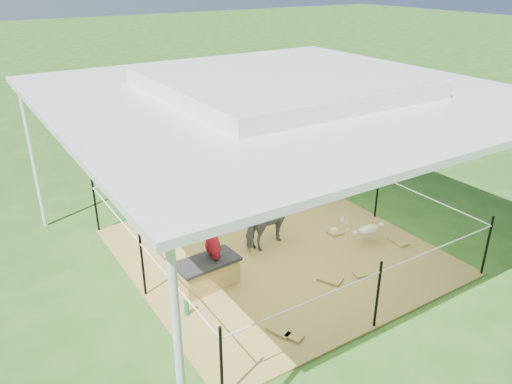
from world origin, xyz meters
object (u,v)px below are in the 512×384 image
woman (212,230)px  pony (272,222)px  green_bottle (187,307)px  trash_barrel (250,111)px  foal (369,228)px  picnic_table_near (174,103)px  picnic_table_far (241,91)px  straw_bale (207,274)px  distant_person (178,106)px

woman → pony: woman is taller
green_bottle → trash_barrel: (5.43, 7.08, 0.28)m
woman → foal: bearing=79.0°
green_bottle → trash_barrel: 8.92m
green_bottle → picnic_table_near: (3.97, 9.24, 0.28)m
woman → trash_barrel: bearing=140.6°
trash_barrel → picnic_table_far: 3.08m
pony → trash_barrel: (3.44, 6.18, -0.04)m
picnic_table_near → picnic_table_far: 2.88m
woman → green_bottle: size_ratio=4.32×
straw_bale → picnic_table_near: picnic_table_near is taller
straw_bale → green_bottle: bearing=-140.7°
picnic_table_far → distant_person: 3.41m
picnic_table_far → woman: bearing=-131.5°
foal → distant_person: distant_person is taller
straw_bale → trash_barrel: trash_barrel is taller
foal → trash_barrel: bearing=79.4°
green_bottle → picnic_table_near: bearing=66.8°
distant_person → foal: bearing=75.1°
straw_bale → picnic_table_near: bearing=68.8°
pony → distant_person: bearing=-29.0°
straw_bale → distant_person: size_ratio=0.79×
pony → foal: size_ratio=1.02×
green_bottle → foal: (3.40, 0.10, 0.16)m
green_bottle → distant_person: (3.71, 8.39, 0.40)m
green_bottle → picnic_table_near: size_ratio=0.12×
foal → picnic_table_far: 10.32m
woman → trash_barrel: (4.78, 6.63, -0.50)m
pony → distant_person: distant_person is taller
trash_barrel → picnic_table_near: bearing=124.1°
straw_bale → pony: 1.53m
foal → woman: bearing=178.2°
green_bottle → pony: (1.99, 0.90, 0.31)m
picnic_table_far → foal: bearing=-117.5°
green_bottle → picnic_table_far: bearing=55.5°
pony → trash_barrel: bearing=-45.1°
green_bottle → foal: 3.40m
straw_bale → picnic_table_far: picnic_table_far is taller
pony → distant_person: 7.68m
straw_bale → foal: bearing=-7.1°
pony → picnic_table_near: pony is taller
straw_bale → woman: size_ratio=0.83×
green_bottle → pony: pony is taller
foal → pony: bearing=155.8°
woman → pony: bearing=104.9°
pony → picnic_table_far: pony is taller
pony → trash_barrel: size_ratio=1.20×
woman → foal: 2.84m
picnic_table_far → pony: bearing=-126.5°
trash_barrel → distant_person: distant_person is taller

